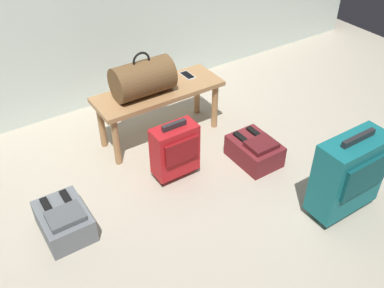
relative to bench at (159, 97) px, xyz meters
name	(u,v)px	position (x,y,z in m)	size (l,w,h in m)	color
ground_plane	(205,200)	(-0.12, -0.81, -0.36)	(6.60, 6.60, 0.00)	#B2A893
bench	(159,97)	(0.00, 0.00, 0.00)	(1.00, 0.36, 0.43)	#A87A4C
duffel_bag_brown	(143,78)	(-0.13, 0.00, 0.20)	(0.44, 0.26, 0.34)	brown
cell_phone	(187,75)	(0.30, 0.06, 0.07)	(0.07, 0.14, 0.01)	silver
suitcase_upright_teal	(349,174)	(0.57, -1.37, -0.05)	(0.47, 0.23, 0.60)	#14666B
suitcase_small_red	(175,149)	(-0.16, -0.49, -0.12)	(0.32, 0.19, 0.46)	red
backpack_grey	(64,221)	(-1.01, -0.56, -0.27)	(0.28, 0.38, 0.21)	slate
backpack_maroon	(255,150)	(0.43, -0.66, -0.27)	(0.28, 0.38, 0.21)	maroon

